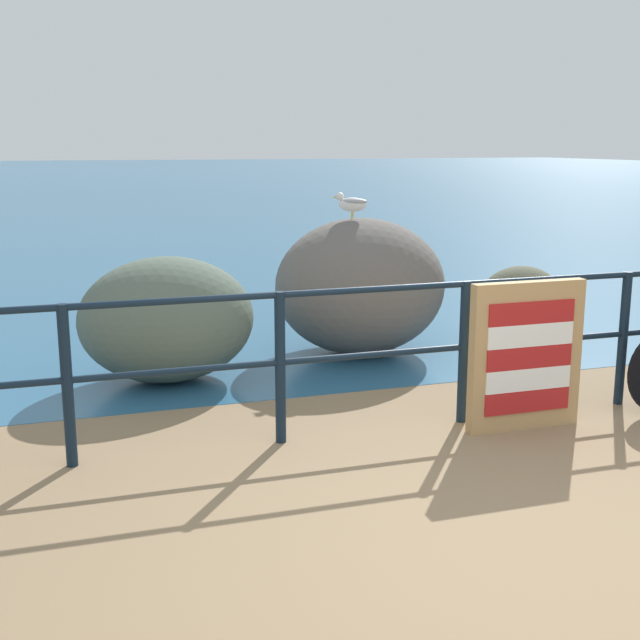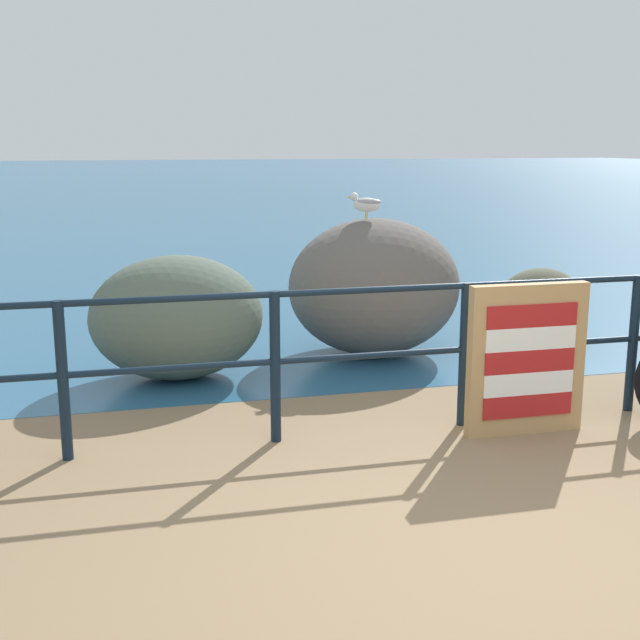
{
  "view_description": "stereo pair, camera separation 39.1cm",
  "coord_description": "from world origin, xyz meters",
  "px_view_note": "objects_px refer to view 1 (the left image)",
  "views": [
    {
      "loc": [
        -2.02,
        -3.26,
        1.96
      ],
      "look_at": [
        -0.27,
        2.16,
        0.72
      ],
      "focal_mm": 46.1,
      "sensor_mm": 36.0,
      "label": 1
    },
    {
      "loc": [
        -1.65,
        -3.37,
        1.96
      ],
      "look_at": [
        -0.27,
        2.16,
        0.72
      ],
      "focal_mm": 46.1,
      "sensor_mm": 36.0,
      "label": 2
    }
  ],
  "objects_px": {
    "breakwater_boulder_main": "(360,286)",
    "breakwater_boulder_right": "(520,303)",
    "breakwater_boulder_left": "(167,320)",
    "folded_deckchair_stack": "(526,356)",
    "seagull": "(352,203)"
  },
  "relations": [
    {
      "from": "breakwater_boulder_right",
      "to": "seagull",
      "type": "xyz_separation_m",
      "value": [
        -1.84,
        -0.03,
        1.04
      ]
    },
    {
      "from": "breakwater_boulder_main",
      "to": "breakwater_boulder_right",
      "type": "height_order",
      "value": "breakwater_boulder_main"
    },
    {
      "from": "folded_deckchair_stack",
      "to": "breakwater_boulder_right",
      "type": "bearing_deg",
      "value": 59.2
    },
    {
      "from": "breakwater_boulder_main",
      "to": "seagull",
      "type": "relative_size",
      "value": 5.2
    },
    {
      "from": "breakwater_boulder_left",
      "to": "breakwater_boulder_right",
      "type": "distance_m",
      "value": 3.63
    },
    {
      "from": "breakwater_boulder_left",
      "to": "seagull",
      "type": "bearing_deg",
      "value": 12.32
    },
    {
      "from": "folded_deckchair_stack",
      "to": "breakwater_boulder_main",
      "type": "height_order",
      "value": "breakwater_boulder_main"
    },
    {
      "from": "breakwater_boulder_right",
      "to": "seagull",
      "type": "relative_size",
      "value": 2.92
    },
    {
      "from": "breakwater_boulder_right",
      "to": "folded_deckchair_stack",
      "type": "bearing_deg",
      "value": -120.8
    },
    {
      "from": "breakwater_boulder_left",
      "to": "breakwater_boulder_right",
      "type": "xyz_separation_m",
      "value": [
        3.6,
        0.42,
        -0.15
      ]
    },
    {
      "from": "folded_deckchair_stack",
      "to": "seagull",
      "type": "relative_size",
      "value": 3.36
    },
    {
      "from": "folded_deckchair_stack",
      "to": "breakwater_boulder_right",
      "type": "distance_m",
      "value": 2.75
    },
    {
      "from": "folded_deckchair_stack",
      "to": "seagull",
      "type": "height_order",
      "value": "seagull"
    },
    {
      "from": "folded_deckchair_stack",
      "to": "breakwater_boulder_left",
      "type": "bearing_deg",
      "value": 138.47
    },
    {
      "from": "breakwater_boulder_main",
      "to": "folded_deckchair_stack",
      "type": "bearing_deg",
      "value": -81.8
    }
  ]
}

